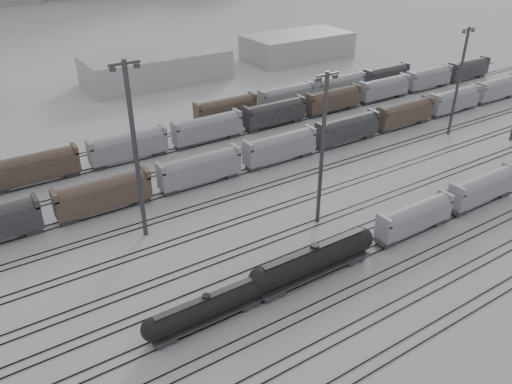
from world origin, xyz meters
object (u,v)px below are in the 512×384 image
light_mast_c (322,148)px  hopper_car_b (483,187)px  tank_car_b (314,259)px  tank_car_a (207,308)px  hopper_car_a (415,216)px

light_mast_c → hopper_car_b: bearing=-21.8°
tank_car_b → tank_car_a: bearing=180.0°
tank_car_a → hopper_car_a: bearing=0.0°
hopper_car_a → tank_car_a: bearing=180.0°
tank_car_a → light_mast_c: (24.64, 10.25, 10.16)m
tank_car_b → hopper_car_b: hopper_car_b is taller
hopper_car_a → light_mast_c: light_mast_c is taller
hopper_car_b → light_mast_c: (-25.67, 10.25, 9.27)m
tank_car_b → hopper_car_a: bearing=0.0°
hopper_car_a → hopper_car_b: bearing=0.0°
tank_car_b → hopper_car_a: (18.78, 0.00, 0.21)m
tank_car_a → hopper_car_a: size_ratio=1.16×
tank_car_a → tank_car_b: bearing=0.0°
tank_car_b → hopper_car_b: bearing=0.0°
hopper_car_b → light_mast_c: bearing=158.2°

